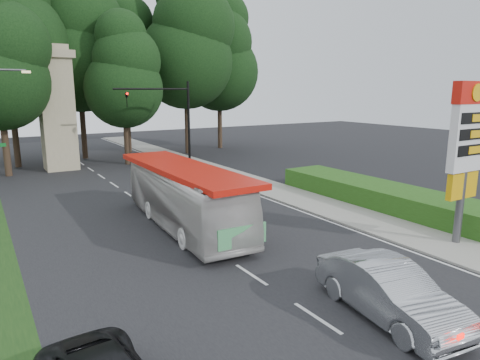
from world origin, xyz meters
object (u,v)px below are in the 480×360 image
sedan_silver (389,291)px  transit_bus (184,197)px  monument (57,108)px  gas_station_pylon (467,141)px  traffic_signal_mast (173,114)px

sedan_silver → transit_bus: bearing=105.6°
monument → sedan_silver: bearing=-82.9°
monument → transit_bus: (2.33, -19.63, -3.61)m
gas_station_pylon → sedan_silver: 8.61m
gas_station_pylon → transit_bus: 12.55m
monument → transit_bus: 20.10m
traffic_signal_mast → sedan_silver: traffic_signal_mast is taller
monument → sedan_silver: size_ratio=2.03×
monument → sedan_silver: 31.02m
gas_station_pylon → monument: (-11.20, 28.01, 0.66)m
gas_station_pylon → monument: size_ratio=0.68×
transit_bus → sedan_silver: size_ratio=2.16×
gas_station_pylon → sedan_silver: gas_station_pylon is taller
gas_station_pylon → sedan_silver: (-7.40, -2.48, -3.63)m
traffic_signal_mast → monument: (-7.68, 6.00, 0.43)m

